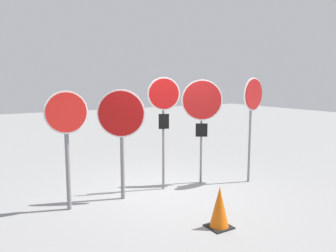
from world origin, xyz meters
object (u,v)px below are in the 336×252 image
object	(u,v)px
stop_sign_0	(67,126)
stop_sign_2	(164,105)
traffic_cone_0	(219,207)
stop_sign_4	(253,102)
stop_sign_1	(121,122)
stop_sign_3	(202,106)

from	to	relation	value
stop_sign_0	stop_sign_2	bearing A→B (deg)	5.76
stop_sign_2	traffic_cone_0	world-z (taller)	stop_sign_2
stop_sign_0	stop_sign_4	world-z (taller)	stop_sign_4
stop_sign_0	traffic_cone_0	xyz separation A→B (m)	(1.82, -1.93, -1.19)
stop_sign_2	stop_sign_4	size ratio (longest dim) A/B	1.00
stop_sign_4	stop_sign_1	bearing A→B (deg)	156.93
stop_sign_0	stop_sign_1	xyz separation A→B (m)	(1.02, 0.00, 0.01)
traffic_cone_0	stop_sign_3	bearing A→B (deg)	60.13
stop_sign_0	traffic_cone_0	world-z (taller)	stop_sign_0
stop_sign_2	stop_sign_4	world-z (taller)	stop_sign_2
stop_sign_2	traffic_cone_0	distance (m)	2.51
stop_sign_0	stop_sign_4	xyz separation A→B (m)	(3.96, -0.48, 0.32)
stop_sign_4	traffic_cone_0	size ratio (longest dim) A/B	3.56
stop_sign_1	stop_sign_4	world-z (taller)	stop_sign_4
stop_sign_1	stop_sign_4	distance (m)	3.00
traffic_cone_0	stop_sign_4	bearing A→B (deg)	34.03
stop_sign_1	traffic_cone_0	world-z (taller)	stop_sign_1
stop_sign_3	traffic_cone_0	bearing A→B (deg)	-87.56
stop_sign_2	stop_sign_0	bearing A→B (deg)	-159.04
stop_sign_4	stop_sign_3	bearing A→B (deg)	138.46
stop_sign_0	stop_sign_1	world-z (taller)	stop_sign_1
stop_sign_4	traffic_cone_0	xyz separation A→B (m)	(-2.14, -1.44, -1.50)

